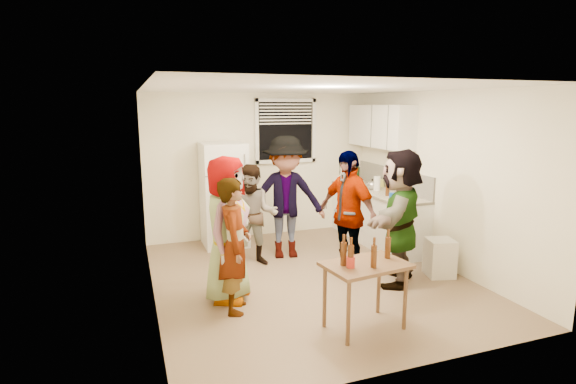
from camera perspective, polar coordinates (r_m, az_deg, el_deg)
name	(u,v)px	position (r m, az deg, el deg)	size (l,w,h in m)	color
room	(309,278)	(6.16, 2.71, -10.91)	(4.00, 4.50, 2.50)	white
window	(286,131)	(7.95, -0.29, 7.76)	(1.12, 0.10, 1.06)	white
refrigerator	(224,195)	(7.44, -8.16, -0.34)	(0.70, 0.70, 1.70)	white
counter_lower	(376,217)	(7.74, 11.16, -3.18)	(0.60, 2.20, 0.86)	white
countertop	(377,191)	(7.65, 11.28, 0.09)	(0.64, 2.22, 0.04)	#BAAF99
backsplash	(393,179)	(7.76, 13.14, 1.68)	(0.03, 2.20, 0.36)	#ADA89E
upper_cabinets	(380,126)	(7.76, 11.64, 8.20)	(0.34, 1.60, 0.70)	white
kettle	(372,189)	(7.69, 10.63, 0.33)	(0.22, 0.19, 0.19)	silver
paper_towel	(377,190)	(7.62, 11.20, 0.22)	(0.11, 0.11, 0.23)	white
wine_bottle	(357,182)	(8.34, 8.81, 1.21)	(0.07, 0.07, 0.29)	black
beer_bottle_counter	(387,196)	(7.20, 12.49, -0.45)	(0.06, 0.06, 0.24)	#47230C
blue_cup	(392,201)	(6.80, 13.07, -1.14)	(0.10, 0.10, 0.13)	#134AB4
picture_frame	(381,183)	(7.97, 11.68, 1.16)	(0.02, 0.17, 0.14)	#E9E357
trash_bin	(440,258)	(6.50, 18.72, -7.94)	(0.35, 0.35, 0.51)	beige
serving_table	(364,327)	(4.98, 9.59, -16.60)	(0.84, 0.56, 0.71)	brown
beer_bottle_table	(343,265)	(4.61, 7.03, -9.20)	(0.06, 0.06, 0.24)	#47230C
red_cup	(351,267)	(4.56, 7.95, -9.47)	(0.08, 0.08, 0.11)	red
guest_grey	(229,298)	(5.61, -7.54, -13.23)	(0.84, 1.73, 0.55)	gray
guest_stripe	(236,310)	(5.32, -6.60, -14.61)	(0.56, 1.53, 0.37)	#141933
guest_back_left	(254,264)	(6.69, -4.30, -9.11)	(0.72, 1.47, 0.56)	brown
guest_back_right	(286,256)	(7.01, -0.26, -8.12)	(1.20, 1.85, 0.69)	#424247
guest_black	(346,272)	(6.41, 7.32, -10.08)	(1.00, 1.71, 0.42)	black
guest_orange	(397,282)	(6.21, 13.66, -11.03)	(1.63, 1.76, 0.52)	#E9835C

